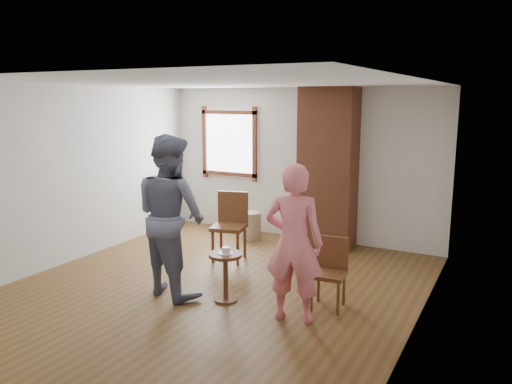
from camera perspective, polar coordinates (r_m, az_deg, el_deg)
ground at (r=6.60m, az=-4.74°, el=-10.88°), size 5.50×5.50×0.00m
room_shell at (r=6.71m, az=-2.58°, el=5.44°), size 5.04×5.52×2.62m
brick_chimney at (r=8.20m, az=8.20°, el=2.73°), size 0.90×0.50×2.60m
stoneware_crock at (r=8.71m, az=-0.65°, el=-3.85°), size 0.39×0.39×0.47m
dark_pot at (r=8.92m, az=-0.64°, el=-4.59°), size 0.15×0.15×0.14m
dining_chair_left at (r=7.59m, az=-2.93°, el=-3.43°), size 0.57×0.57×1.02m
dining_chair_right at (r=5.96m, az=8.45°, el=-8.64°), size 0.42×0.42×0.82m
side_table at (r=6.06m, az=-3.50°, el=-8.79°), size 0.40×0.40×0.60m
cake_plate at (r=6.00m, az=-3.52°, el=-6.98°), size 0.18×0.18×0.01m
cake_slice at (r=5.98m, az=-3.44°, el=-6.69°), size 0.08×0.07×0.06m
man at (r=6.23m, az=-9.71°, el=-2.64°), size 1.15×1.00×2.00m
person_pink at (r=5.43m, az=4.33°, el=-5.85°), size 0.71×0.54×1.76m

